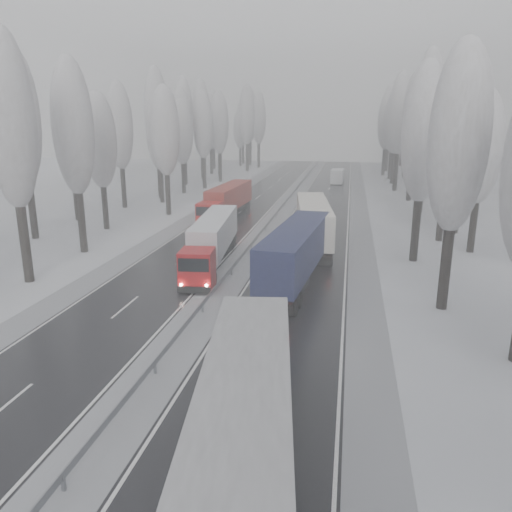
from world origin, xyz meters
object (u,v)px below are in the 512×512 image
(truck_grey_tarp, at_px, (247,412))
(truck_cream_box, at_px, (313,220))
(box_truck_distant, at_px, (338,176))
(truck_red_red, at_px, (227,200))
(truck_blue_box, at_px, (299,249))
(truck_red_white, at_px, (213,238))

(truck_grey_tarp, height_order, truck_cream_box, truck_grey_tarp)
(truck_cream_box, xyz_separation_m, box_truck_distant, (0.95, 49.90, -1.21))
(truck_grey_tarp, distance_m, truck_red_red, 46.22)
(box_truck_distant, xyz_separation_m, truck_red_red, (-12.29, -38.08, 0.97))
(truck_blue_box, xyz_separation_m, truck_red_red, (-11.19, 22.99, -0.24))
(truck_cream_box, height_order, box_truck_distant, truck_cream_box)
(box_truck_distant, bearing_deg, truck_red_white, -96.06)
(truck_blue_box, relative_size, truck_red_white, 1.14)
(truck_blue_box, relative_size, truck_cream_box, 1.00)
(truck_cream_box, distance_m, box_truck_distant, 49.92)
(truck_red_white, bearing_deg, box_truck_distant, 75.54)
(truck_cream_box, height_order, truck_red_red, truck_cream_box)
(truck_cream_box, distance_m, truck_red_white, 10.96)
(truck_red_red, bearing_deg, truck_cream_box, -43.26)
(truck_grey_tarp, relative_size, truck_red_white, 1.16)
(truck_grey_tarp, distance_m, truck_blue_box, 21.73)
(truck_blue_box, height_order, truck_red_red, truck_blue_box)
(truck_grey_tarp, xyz_separation_m, box_truck_distant, (0.58, 82.79, -1.24))
(truck_cream_box, bearing_deg, truck_red_red, 126.36)
(truck_blue_box, height_order, box_truck_distant, truck_blue_box)
(truck_cream_box, bearing_deg, truck_blue_box, -98.25)
(truck_blue_box, bearing_deg, truck_red_white, 161.32)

